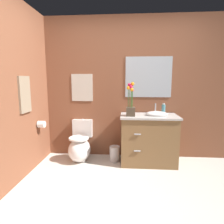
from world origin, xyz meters
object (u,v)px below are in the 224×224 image
(hanging_towel, at_px, (25,95))
(flower_vase, at_px, (131,104))
(vanity_cabinet, at_px, (149,139))
(wall_poster, at_px, (82,88))
(wall_mirror, at_px, (148,77))
(soap_bottle, at_px, (163,110))
(toilet, at_px, (80,147))
(trash_bin, at_px, (115,154))
(toilet_paper_roll, at_px, (41,124))

(hanging_towel, bearing_deg, flower_vase, 16.24)
(vanity_cabinet, bearing_deg, flower_vase, -164.74)
(wall_poster, bearing_deg, vanity_cabinet, -13.93)
(vanity_cabinet, relative_size, wall_mirror, 1.26)
(soap_bottle, xyz_separation_m, wall_poster, (-1.42, 0.26, 0.35))
(toilet, relative_size, wall_poster, 1.42)
(trash_bin, bearing_deg, flower_vase, -19.48)
(trash_bin, bearing_deg, wall_poster, 154.94)
(trash_bin, distance_m, toilet_paper_roll, 1.33)
(vanity_cabinet, bearing_deg, wall_mirror, 90.55)
(hanging_towel, bearing_deg, wall_mirror, 24.22)
(trash_bin, relative_size, wall_mirror, 0.34)
(wall_mirror, height_order, hanging_towel, wall_mirror)
(vanity_cabinet, xyz_separation_m, wall_poster, (-1.19, 0.29, 0.84))
(wall_poster, relative_size, hanging_towel, 0.94)
(flower_vase, bearing_deg, soap_bottle, 12.60)
(vanity_cabinet, distance_m, wall_mirror, 1.07)
(wall_poster, bearing_deg, flower_vase, -23.44)
(toilet, height_order, wall_poster, wall_poster)
(hanging_towel, distance_m, toilet_paper_roll, 0.63)
(flower_vase, relative_size, wall_poster, 1.12)
(trash_bin, xyz_separation_m, toilet_paper_roll, (-1.20, -0.18, 0.54))
(soap_bottle, bearing_deg, hanging_towel, -164.71)
(flower_vase, relative_size, toilet_paper_roll, 4.94)
(trash_bin, bearing_deg, toilet_paper_roll, -171.59)
(toilet, xyz_separation_m, toilet_paper_roll, (-0.59, -0.20, 0.44))
(wall_mirror, bearing_deg, toilet, -167.25)
(vanity_cabinet, bearing_deg, toilet_paper_roll, -174.52)
(vanity_cabinet, height_order, wall_mirror, wall_mirror)
(soap_bottle, distance_m, wall_mirror, 0.64)
(toilet, bearing_deg, wall_mirror, 12.75)
(toilet, xyz_separation_m, flower_vase, (0.87, -0.11, 0.78))
(wall_mirror, bearing_deg, hanging_towel, -155.78)
(trash_bin, distance_m, hanging_towel, 1.72)
(flower_vase, xyz_separation_m, wall_mirror, (0.31, 0.38, 0.43))
(trash_bin, bearing_deg, vanity_cabinet, -0.73)
(hanging_towel, bearing_deg, soap_bottle, 15.29)
(vanity_cabinet, relative_size, wall_poster, 2.06)
(flower_vase, distance_m, toilet_paper_roll, 1.50)
(vanity_cabinet, distance_m, flower_vase, 0.68)
(soap_bottle, bearing_deg, wall_mirror, 132.27)
(soap_bottle, bearing_deg, wall_poster, 169.69)
(toilet, xyz_separation_m, hanging_towel, (-0.64, -0.55, 0.95))
(soap_bottle, relative_size, trash_bin, 0.73)
(hanging_towel, bearing_deg, trash_bin, 23.04)
(soap_bottle, height_order, toilet_paper_roll, soap_bottle)
(vanity_cabinet, relative_size, hanging_towel, 1.93)
(wall_mirror, relative_size, toilet_paper_roll, 7.27)
(toilet, xyz_separation_m, wall_mirror, (1.18, 0.27, 1.21))
(wall_poster, xyz_separation_m, wall_mirror, (1.18, 0.00, 0.19))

